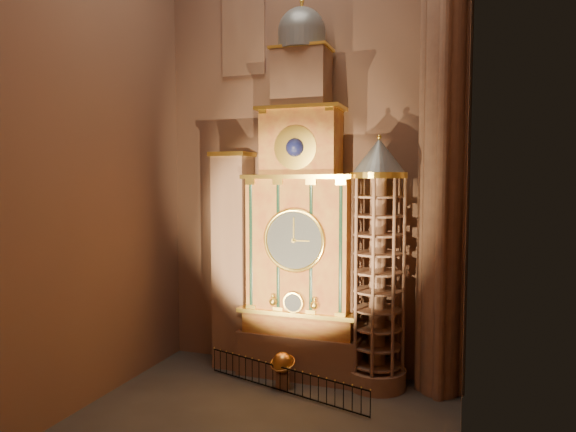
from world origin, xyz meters
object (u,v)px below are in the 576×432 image
at_px(stair_turret, 378,266).
at_px(astronomical_clock, 301,230).
at_px(celestial_globe, 283,367).
at_px(portrait_tower, 233,259).
at_px(iron_railing, 284,380).

bearing_deg(stair_turret, astronomical_clock, 175.70).
xyz_separation_m(astronomical_clock, stair_turret, (3.50, -0.26, -1.41)).
bearing_deg(astronomical_clock, stair_turret, -4.30).
bearing_deg(stair_turret, celestial_globe, -157.89).
xyz_separation_m(astronomical_clock, portrait_tower, (-3.40, 0.02, -1.53)).
distance_m(astronomical_clock, portrait_tower, 3.73).
xyz_separation_m(portrait_tower, stair_turret, (6.90, -0.28, 0.12)).
height_order(astronomical_clock, iron_railing, astronomical_clock).
distance_m(portrait_tower, iron_railing, 6.11).
relative_size(portrait_tower, celestial_globe, 6.47).
relative_size(celestial_globe, iron_railing, 0.20).
relative_size(portrait_tower, iron_railing, 1.32).
relative_size(astronomical_clock, portrait_tower, 1.64).
bearing_deg(iron_railing, astronomical_clock, 88.96).
bearing_deg(stair_turret, iron_railing, -150.97).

